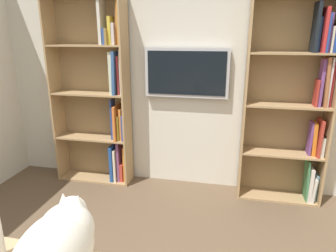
{
  "coord_description": "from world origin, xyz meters",
  "views": [
    {
      "loc": [
        -0.53,
        1.18,
        1.76
      ],
      "look_at": [
        -0.05,
        -1.08,
        1.06
      ],
      "focal_mm": 31.89,
      "sensor_mm": 36.0,
      "label": 1
    }
  ],
  "objects": [
    {
      "name": "bookshelf_right",
      "position": [
        0.99,
        -2.07,
        1.09
      ],
      "size": [
        0.92,
        0.28,
        2.21
      ],
      "color": "tan",
      "rests_on": "ground"
    },
    {
      "name": "wall_mounted_tv",
      "position": [
        -0.03,
        -2.15,
        1.36
      ],
      "size": [
        0.94,
        0.07,
        0.55
      ],
      "color": "#B7B7BC"
    },
    {
      "name": "wall_back",
      "position": [
        0.0,
        -2.23,
        1.35
      ],
      "size": [
        4.52,
        0.06,
        2.7
      ],
      "primitive_type": "cube",
      "color": "silver",
      "rests_on": "ground"
    },
    {
      "name": "cat",
      "position": [
        0.11,
        0.29,
        0.95
      ],
      "size": [
        0.26,
        0.57,
        0.35
      ],
      "color": "silver",
      "rests_on": "desk"
    },
    {
      "name": "bookshelf_left",
      "position": [
        -1.2,
        -2.07,
        1.09
      ],
      "size": [
        0.87,
        0.28,
        2.14
      ],
      "color": "tan",
      "rests_on": "ground"
    }
  ]
}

